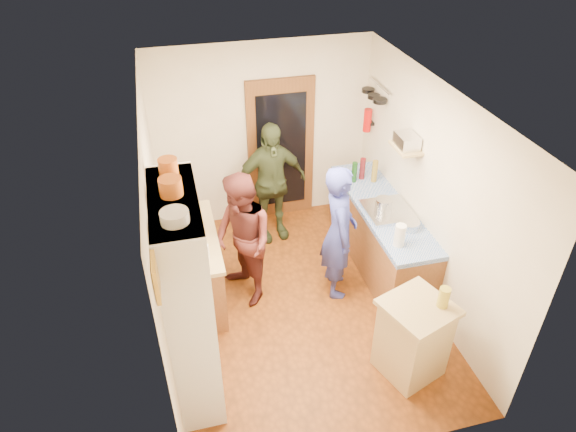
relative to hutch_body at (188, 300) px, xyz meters
name	(u,v)px	position (x,y,z in m)	size (l,w,h in m)	color
floor	(300,303)	(1.30, 0.80, -1.11)	(3.00, 4.00, 0.02)	brown
ceiling	(303,98)	(1.30, 0.80, 1.51)	(3.00, 4.00, 0.02)	silver
wall_back	(262,135)	(1.30, 2.81, 0.20)	(3.00, 0.02, 2.60)	silver
wall_front	(372,359)	(1.30, -1.21, 0.20)	(3.00, 0.02, 2.60)	silver
wall_left	(157,235)	(-0.21, 0.80, 0.20)	(0.02, 4.00, 2.60)	silver
wall_right	(430,196)	(2.81, 0.80, 0.20)	(0.02, 4.00, 2.60)	silver
door_frame	(281,150)	(1.55, 2.77, -0.05)	(0.95, 0.06, 2.10)	brown
door_glass	(281,152)	(1.55, 2.74, -0.05)	(0.70, 0.02, 1.70)	black
hutch_body	(188,300)	(0.00, 0.00, 0.00)	(0.40, 1.20, 2.20)	silver
hutch_top_shelf	(173,201)	(0.00, 0.00, 1.08)	(0.40, 1.14, 0.04)	silver
plate_stack	(175,217)	(0.00, -0.33, 1.15)	(0.22, 0.22, 0.09)	white
orange_pot_a	(171,187)	(0.00, 0.06, 1.18)	(0.19, 0.19, 0.15)	orange
orange_pot_b	(168,167)	(0.00, 0.40, 1.17)	(0.17, 0.17, 0.15)	orange
left_counter_base	(193,268)	(0.10, 1.25, -0.68)	(0.60, 1.40, 0.85)	brown
left_counter_top	(189,238)	(0.10, 1.25, -0.23)	(0.64, 1.44, 0.05)	tan
toaster	(197,255)	(0.15, 0.78, -0.11)	(0.24, 0.16, 0.18)	white
kettle	(185,239)	(0.05, 1.08, -0.11)	(0.16, 0.16, 0.18)	white
orange_bowl	(194,225)	(0.18, 1.39, -0.16)	(0.19, 0.19, 0.08)	orange
chopping_board	(186,207)	(0.12, 1.85, -0.19)	(0.30, 0.22, 0.03)	tan
right_counter_base	(379,237)	(2.50, 1.30, -0.68)	(0.60, 2.20, 0.84)	brown
right_counter_top	(383,208)	(2.50, 1.30, -0.23)	(0.62, 2.22, 0.06)	#063BAC
hob	(388,211)	(2.50, 1.16, -0.18)	(0.55, 0.58, 0.04)	silver
pot_on_hob	(384,204)	(2.45, 1.19, -0.09)	(0.21, 0.21, 0.13)	silver
bottle_a	(354,172)	(2.35, 1.95, -0.06)	(0.07, 0.07, 0.28)	#143F14
bottle_b	(362,169)	(2.48, 1.99, -0.05)	(0.07, 0.07, 0.30)	#591419
bottle_c	(375,171)	(2.61, 1.88, -0.05)	(0.08, 0.08, 0.31)	olive
paper_towel	(400,235)	(2.35, 0.52, -0.07)	(0.12, 0.12, 0.27)	white
mixing_bowl	(409,225)	(2.60, 0.79, -0.15)	(0.25, 0.25, 0.09)	silver
island_base	(412,340)	(2.14, -0.42, -0.67)	(0.55, 0.55, 0.86)	tan
island_top	(419,308)	(2.14, -0.42, -0.22)	(0.62, 0.62, 0.05)	tan
cutting_board	(412,306)	(2.08, -0.39, -0.21)	(0.35, 0.28, 0.02)	white
oil_jar	(444,297)	(2.35, -0.48, -0.08)	(0.11, 0.11, 0.22)	#AD9E2D
pan_rail	(380,86)	(2.76, 2.33, 0.95)	(0.02, 0.02, 0.65)	silver
pan_hang_a	(380,101)	(2.70, 2.15, 0.82)	(0.18, 0.18, 0.05)	black
pan_hang_b	(374,96)	(2.70, 2.35, 0.80)	(0.16, 0.16, 0.05)	black
pan_hang_c	(368,90)	(2.70, 2.55, 0.81)	(0.17, 0.17, 0.05)	black
wall_shelf	(406,148)	(2.67, 1.25, 0.60)	(0.26, 0.42, 0.03)	tan
radio	(407,141)	(2.67, 1.25, 0.69)	(0.22, 0.30, 0.15)	silver
ext_bracket	(371,123)	(2.77, 2.50, 0.35)	(0.06, 0.10, 0.04)	black
fire_extinguisher	(367,120)	(2.71, 2.50, 0.40)	(0.11, 0.11, 0.32)	red
picture_frame	(156,278)	(-0.18, -0.75, 0.95)	(0.03, 0.25, 0.30)	gold
person_hob	(342,233)	(1.83, 0.93, -0.24)	(0.63, 0.41, 1.72)	#313994
person_left	(243,238)	(0.70, 1.15, -0.26)	(0.81, 0.63, 1.67)	#4D1F1D
person_back	(271,183)	(1.29, 2.24, -0.24)	(1.01, 0.42, 1.73)	#2F3920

